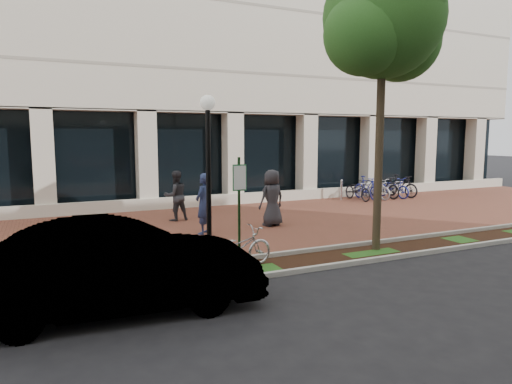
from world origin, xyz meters
name	(u,v)px	position (x,y,z in m)	size (l,w,h in m)	color
ground	(233,225)	(0.00, 0.00, 0.00)	(120.00, 120.00, 0.00)	black
brick_plaza	(233,225)	(0.00, 0.00, 0.01)	(40.00, 9.00, 0.01)	brown
planting_strip	(311,261)	(0.00, -5.25, 0.01)	(40.00, 1.50, 0.01)	black
curb_plaza_side	(296,252)	(0.00, -4.50, 0.06)	(40.00, 0.12, 0.12)	#ADACA3
curb_street_side	(328,266)	(0.00, -6.00, 0.06)	(40.00, 0.12, 0.12)	#ADACA3
near_office_building	(158,6)	(0.00, 10.47, 10.05)	(40.00, 12.12, 16.00)	beige
parking_sign	(239,199)	(-1.88, -5.03, 1.67)	(0.34, 0.07, 2.65)	#143816
lamppost	(208,171)	(-2.49, -4.60, 2.32)	(0.36, 0.36, 4.09)	black
street_tree	(384,26)	(2.30, -4.98, 6.02)	(3.80, 3.17, 7.81)	#453927
locked_bicycle	(237,248)	(-1.94, -5.04, 0.49)	(0.66, 1.88, 0.99)	silver
pedestrian_left	(204,204)	(-1.43, -1.02, 0.98)	(0.72, 0.47, 1.97)	#1F294E
pedestrian_mid	(176,196)	(-1.63, 1.63, 0.94)	(0.91, 0.71, 1.87)	#2A2A2F
pedestrian_right	(272,198)	(1.16, -0.78, 0.99)	(0.97, 0.63, 1.99)	#26262B
bollard	(341,189)	(7.25, 3.62, 0.52)	(0.12, 0.12, 1.02)	silver
bike_rack_cluster	(380,188)	(9.26, 3.17, 0.55)	(3.62, 2.09, 1.16)	black
sedan_near_curb	(119,267)	(-4.90, -6.66, 0.83)	(1.76, 5.06, 1.67)	#AEAEB3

